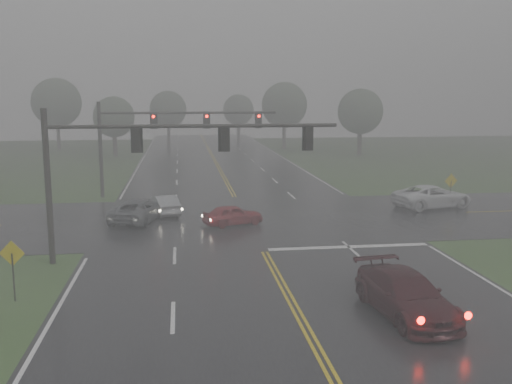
{
  "coord_description": "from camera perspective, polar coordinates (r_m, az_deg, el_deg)",
  "views": [
    {
      "loc": [
        -4.1,
        -13.54,
        7.86
      ],
      "look_at": [
        -0.17,
        16.0,
        2.77
      ],
      "focal_mm": 40.0,
      "sensor_mm": 36.0,
      "label": 1
    }
  ],
  "objects": [
    {
      "name": "sedan_silver",
      "position": [
        38.43,
        -9.16,
        -2.23
      ],
      "size": [
        2.35,
        4.19,
        1.31
      ],
      "primitive_type": "imported",
      "rotation": [
        0.0,
        0.0,
        3.4
      ],
      "color": "#9FA3A7",
      "rests_on": "ground"
    },
    {
      "name": "pickup_white",
      "position": [
        42.13,
        17.17,
        -1.5
      ],
      "size": [
        6.13,
        3.88,
        1.58
      ],
      "primitive_type": "imported",
      "rotation": [
        0.0,
        0.0,
        1.81
      ],
      "color": "white",
      "rests_on": "ground"
    },
    {
      "name": "tree_nw_a",
      "position": [
        75.61,
        -14.03,
        7.29
      ],
      "size": [
        5.25,
        5.25,
        7.71
      ],
      "color": "#30261F",
      "rests_on": "ground"
    },
    {
      "name": "signal_gantry_near",
      "position": [
        27.21,
        -11.42,
        3.74
      ],
      "size": [
        13.76,
        0.32,
        7.27
      ],
      "color": "black",
      "rests_on": "ground"
    },
    {
      "name": "sedan_maroon",
      "position": [
        21.71,
        14.65,
        -11.86
      ],
      "size": [
        2.72,
        5.52,
        1.54
      ],
      "primitive_type": "imported",
      "rotation": [
        0.0,
        0.0,
        0.11
      ],
      "color": "black",
      "rests_on": "ground"
    },
    {
      "name": "cross_street",
      "position": [
        36.63,
        -0.97,
        -2.7
      ],
      "size": [
        120.0,
        14.0,
        0.02
      ],
      "primitive_type": "cube",
      "color": "black",
      "rests_on": "ground"
    },
    {
      "name": "signal_gantry_far",
      "position": [
        45.03,
        -9.92,
        6.15
      ],
      "size": [
        13.79,
        0.37,
        7.36
      ],
      "color": "black",
      "rests_on": "ground"
    },
    {
      "name": "sign_diamond_west",
      "position": [
        23.79,
        -23.18,
        -6.32
      ],
      "size": [
        0.99,
        0.2,
        2.4
      ],
      "rotation": [
        0.0,
        0.0,
        -0.16
      ],
      "color": "black",
      "rests_on": "ground"
    },
    {
      "name": "car_grey",
      "position": [
        36.61,
        -11.66,
        -2.91
      ],
      "size": [
        3.75,
        5.59,
        1.42
      ],
      "primitive_type": "imported",
      "rotation": [
        0.0,
        0.0,
        2.85
      ],
      "color": "#55585C",
      "rests_on": "ground"
    },
    {
      "name": "tree_n_mid",
      "position": [
        91.64,
        -8.79,
        8.17
      ],
      "size": [
        5.8,
        5.8,
        8.52
      ],
      "color": "#30261F",
      "rests_on": "ground"
    },
    {
      "name": "tree_e_near",
      "position": [
        76.27,
        10.4,
        7.92
      ],
      "size": [
        5.92,
        5.92,
        8.69
      ],
      "color": "#30261F",
      "rests_on": "ground"
    },
    {
      "name": "stop_bar",
      "position": [
        30.27,
        9.25,
        -5.48
      ],
      "size": [
        8.5,
        0.5,
        0.01
      ],
      "primitive_type": "cube",
      "color": "silver",
      "rests_on": "ground"
    },
    {
      "name": "tree_nw_b",
      "position": [
        87.17,
        -19.32,
        8.44
      ],
      "size": [
        7.0,
        7.0,
        10.28
      ],
      "color": "#30261F",
      "rests_on": "ground"
    },
    {
      "name": "main_road",
      "position": [
        34.69,
        -0.59,
        -3.4
      ],
      "size": [
        18.0,
        160.0,
        0.02
      ],
      "primitive_type": "cube",
      "color": "black",
      "rests_on": "ground"
    },
    {
      "name": "sign_diamond_east",
      "position": [
        42.13,
        18.91,
        0.68
      ],
      "size": [
        1.0,
        0.23,
        2.44
      ],
      "rotation": [
        0.0,
        0.0,
        0.19
      ],
      "color": "black",
      "rests_on": "ground"
    },
    {
      "name": "tree_n_far",
      "position": [
        101.4,
        -1.77,
        8.21
      ],
      "size": [
        5.44,
        5.44,
        7.99
      ],
      "color": "#30261F",
      "rests_on": "ground"
    },
    {
      "name": "tree_ne_a",
      "position": [
        83.56,
        2.84,
        8.68
      ],
      "size": [
        6.62,
        6.62,
        9.72
      ],
      "color": "#30261F",
      "rests_on": "ground"
    },
    {
      "name": "sedan_red",
      "position": [
        34.9,
        -2.32,
        -3.33
      ],
      "size": [
        3.94,
        2.58,
        1.25
      ],
      "primitive_type": "imported",
      "rotation": [
        0.0,
        0.0,
        1.9
      ],
      "color": "maroon",
      "rests_on": "ground"
    }
  ]
}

